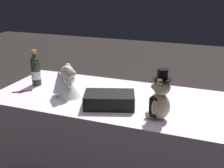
{
  "coord_description": "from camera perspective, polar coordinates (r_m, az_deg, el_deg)",
  "views": [
    {
      "loc": [
        0.67,
        -1.79,
        1.59
      ],
      "look_at": [
        0.0,
        0.0,
        0.9
      ],
      "focal_mm": 45.83,
      "sensor_mm": 36.0,
      "label": 1
    }
  ],
  "objects": [
    {
      "name": "teddy_bear_groom",
      "position": [
        1.73,
        9.49,
        -2.9
      ],
      "size": [
        0.15,
        0.15,
        0.32
      ],
      "color": "beige",
      "rests_on": "reception_table"
    },
    {
      "name": "champagne_bottle",
      "position": [
        2.36,
        -14.97,
        2.64
      ],
      "size": [
        0.07,
        0.07,
        0.29
      ],
      "color": "#28341E",
      "rests_on": "reception_table"
    },
    {
      "name": "reception_table",
      "position": [
        2.26,
        0.0,
        -12.03
      ],
      "size": [
        1.72,
        0.79,
        0.8
      ],
      "primitive_type": "cube",
      "color": "white",
      "rests_on": "ground_plane"
    },
    {
      "name": "teddy_bear_bride",
      "position": [
        2.08,
        -9.23,
        0.2
      ],
      "size": [
        0.24,
        0.19,
        0.24
      ],
      "color": "white",
      "rests_on": "reception_table"
    },
    {
      "name": "signing_pen",
      "position": [
        2.27,
        -17.36,
        -1.38
      ],
      "size": [
        0.12,
        0.11,
        0.01
      ],
      "color": "maroon",
      "rests_on": "reception_table"
    },
    {
      "name": "gift_case_black",
      "position": [
        1.9,
        -0.54,
        -3.18
      ],
      "size": [
        0.38,
        0.29,
        0.09
      ],
      "color": "black",
      "rests_on": "reception_table"
    }
  ]
}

